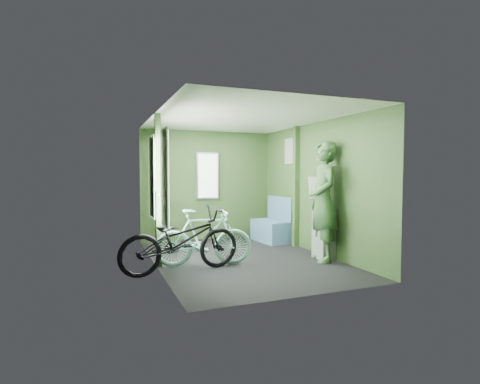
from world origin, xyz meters
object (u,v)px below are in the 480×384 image
Objects in this scene: bicycle_black at (182,273)px; waste_box at (324,234)px; passenger at (323,201)px; bench_seat at (272,228)px; bicycle_mint at (204,267)px.

waste_box reaches higher than bicycle_black.
bench_seat is (-0.01, 1.82, -0.69)m from passenger.
passenger is at bearing -128.62° from waste_box.
passenger is (1.88, -0.35, 0.96)m from bicycle_mint.
bench_seat is (1.87, 1.47, 0.27)m from bicycle_mint.
waste_box is at bearing -91.68° from bench_seat.
bench_seat reaches higher than bicycle_black.
bench_seat is at bearing 93.90° from waste_box.
bicycle_black is 2.42m from waste_box.
bicycle_black is at bearing 129.68° from bicycle_mint.
passenger is at bearing -95.42° from bench_seat.
bicycle_mint is (0.39, 0.21, 0.00)m from bicycle_black.
bicycle_black is 0.45m from bicycle_mint.
waste_box is (1.99, -0.21, 0.41)m from bicycle_mint.
bicycle_mint is 1.60× the size of bench_seat.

